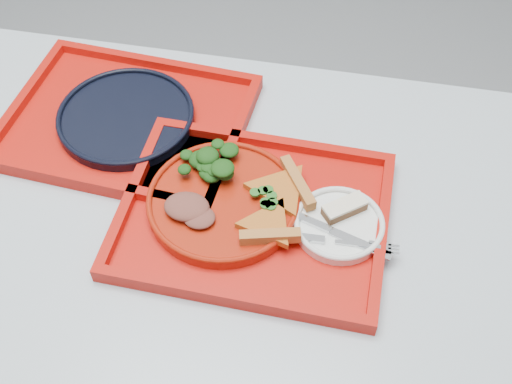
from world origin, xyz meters
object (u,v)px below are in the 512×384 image
at_px(tray_main, 254,217).
at_px(navy_plate, 126,118).
at_px(dessert_bar, 345,208).
at_px(dinner_plate, 223,202).
at_px(tray_far, 127,123).

relative_size(tray_main, navy_plate, 1.73).
bearing_deg(tray_main, dessert_bar, 11.08).
relative_size(tray_main, dinner_plate, 1.73).
height_order(navy_plate, dessert_bar, dessert_bar).
bearing_deg(tray_main, navy_plate, 149.53).
relative_size(navy_plate, dessert_bar, 3.37).
xyz_separation_m(dinner_plate, navy_plate, (-0.23, 0.16, -0.00)).
xyz_separation_m(tray_far, dinner_plate, (0.23, -0.16, 0.02)).
relative_size(tray_main, dessert_bar, 5.84).
distance_m(tray_main, tray_far, 0.33).
xyz_separation_m(tray_main, dinner_plate, (-0.05, 0.01, 0.02)).
height_order(tray_far, dinner_plate, dinner_plate).
height_order(tray_main, navy_plate, navy_plate).
bearing_deg(dinner_plate, tray_far, 144.12).
height_order(tray_main, dessert_bar, dessert_bar).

